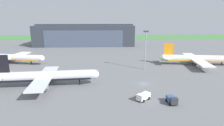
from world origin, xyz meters
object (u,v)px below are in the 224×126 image
at_px(airliner_far_right, 197,59).
at_px(fuel_bowser, 172,100).
at_px(apron_light_mast, 145,47).
at_px(airliner_far_left, 8,57).
at_px(maintenance_hangar, 85,35).
at_px(airliner_near_left, 46,76).
at_px(ops_van, 143,96).

xyz_separation_m(airliner_far_right, fuel_bowser, (-31.44, -46.39, -2.22)).
relative_size(fuel_bowser, apron_light_mast, 0.23).
bearing_deg(airliner_far_left, maintenance_hangar, 63.20).
bearing_deg(maintenance_hangar, apron_light_mast, -66.82).
height_order(airliner_far_right, airliner_near_left, airliner_near_left).
bearing_deg(airliner_near_left, apron_light_mast, 27.16).
bearing_deg(maintenance_hangar, airliner_far_left, -116.80).
distance_m(airliner_far_left, apron_light_mast, 76.96).
bearing_deg(maintenance_hangar, ops_van, -76.58).
xyz_separation_m(airliner_far_right, ops_van, (-39.55, -43.44, -2.22)).
xyz_separation_m(airliner_far_right, airliner_near_left, (-73.76, -29.49, 0.43)).
relative_size(maintenance_hangar, airliner_far_right, 2.19).
relative_size(airliner_near_left, fuel_bowser, 8.79).
relative_size(airliner_far_right, ops_van, 8.11).
height_order(ops_van, apron_light_mast, apron_light_mast).
bearing_deg(fuel_bowser, apron_light_mast, 89.71).
distance_m(airliner_far_left, fuel_bowser, 92.52).
xyz_separation_m(fuel_bowser, apron_light_mast, (0.19, 38.71, 10.11)).
relative_size(airliner_far_left, apron_light_mast, 2.19).
bearing_deg(airliner_far_left, ops_van, -37.73).
xyz_separation_m(airliner_far_left, apron_light_mast, (74.93, -15.78, 7.76)).
xyz_separation_m(maintenance_hangar, apron_light_mast, (38.04, -88.82, 1.94)).
height_order(airliner_far_right, airliner_far_left, airliner_far_right).
xyz_separation_m(maintenance_hangar, airliner_near_left, (-4.48, -110.64, -5.52)).
bearing_deg(airliner_far_right, airliner_near_left, -158.21).
distance_m(maintenance_hangar, airliner_far_left, 82.04).
height_order(maintenance_hangar, airliner_far_left, maintenance_hangar).
bearing_deg(airliner_far_left, fuel_bowser, -36.09).
bearing_deg(airliner_far_left, airliner_far_right, -4.36).
height_order(airliner_far_left, fuel_bowser, airliner_far_left).
bearing_deg(maintenance_hangar, airliner_far_right, -49.51).
bearing_deg(apron_light_mast, airliner_far_right, 13.80).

